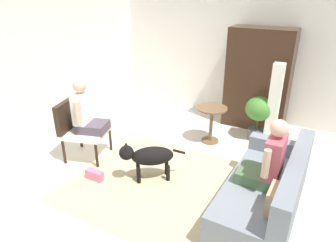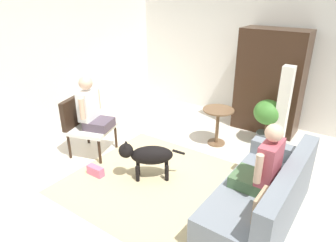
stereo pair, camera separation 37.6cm
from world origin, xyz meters
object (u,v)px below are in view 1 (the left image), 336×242
object	(u,v)px
armoire_cabinet	(258,79)
person_on_armchair	(86,111)
person_on_couch	(268,160)
dog	(148,156)
potted_plant	(259,113)
round_end_table	(211,119)
couch	(268,192)
armchair	(78,125)
column_lamp	(274,105)
handbag	(95,175)

from	to	relation	value
armoire_cabinet	person_on_armchair	bearing A→B (deg)	-128.16
person_on_couch	dog	xyz separation A→B (m)	(-1.58, -0.07, -0.36)
potted_plant	person_on_armchair	bearing A→B (deg)	-138.71
person_on_armchair	round_end_table	bearing A→B (deg)	43.72
person_on_couch	round_end_table	size ratio (longest dim) A/B	1.27
couch	potted_plant	world-z (taller)	couch
armchair	person_on_couch	world-z (taller)	person_on_couch
couch	dog	xyz separation A→B (m)	(-1.63, -0.10, 0.08)
armchair	armoire_cabinet	distance (m)	3.39
person_on_armchair	round_end_table	xyz separation A→B (m)	(1.51, 1.44, -0.37)
couch	person_on_armchair	world-z (taller)	person_on_armchair
person_on_couch	column_lamp	bearing A→B (deg)	99.28
round_end_table	armoire_cabinet	bearing A→B (deg)	66.06
couch	potted_plant	xyz separation A→B (m)	(-0.60, 1.91, 0.22)
column_lamp	round_end_table	bearing A→B (deg)	-152.96
round_end_table	column_lamp	xyz separation A→B (m)	(0.93, 0.47, 0.27)
couch	column_lamp	xyz separation A→B (m)	(-0.36, 1.90, 0.41)
couch	armoire_cabinet	size ratio (longest dim) A/B	0.96
person_on_couch	handbag	distance (m)	2.40
handbag	armchair	bearing A→B (deg)	147.19
round_end_table	handbag	bearing A→B (deg)	-118.04
column_lamp	couch	bearing A→B (deg)	-79.23
armchair	person_on_couch	bearing A→B (deg)	0.89
armchair	column_lamp	size ratio (longest dim) A/B	0.66
couch	armchair	xyz separation A→B (m)	(-2.96, -0.07, 0.26)
couch	armchair	size ratio (longest dim) A/B	1.93
couch	potted_plant	distance (m)	2.02
person_on_armchair	column_lamp	distance (m)	3.10
column_lamp	person_on_armchair	bearing A→B (deg)	-141.81
couch	armchair	world-z (taller)	armchair
dog	handbag	xyz separation A→B (m)	(-0.68, -0.39, -0.30)
person_on_armchair	handbag	size ratio (longest dim) A/B	3.12
column_lamp	handbag	xyz separation A→B (m)	(-1.95, -2.38, -0.64)
person_on_armchair	round_end_table	world-z (taller)	person_on_armchair
armchair	column_lamp	world-z (taller)	column_lamp
couch	person_on_couch	xyz separation A→B (m)	(-0.05, -0.02, 0.44)
dog	potted_plant	bearing A→B (deg)	62.77
potted_plant	armoire_cabinet	distance (m)	0.77
column_lamp	handbag	world-z (taller)	column_lamp
armchair	person_on_couch	distance (m)	2.92
person_on_armchair	dog	distance (m)	1.25
handbag	person_on_couch	bearing A→B (deg)	11.63
armchair	dog	bearing A→B (deg)	-1.23
dog	column_lamp	bearing A→B (deg)	57.51
potted_plant	person_on_couch	bearing A→B (deg)	-74.20
armchair	handbag	distance (m)	0.91
couch	person_on_armchair	distance (m)	2.84
armchair	round_end_table	distance (m)	2.24
handbag	potted_plant	bearing A→B (deg)	54.54
couch	dog	world-z (taller)	couch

